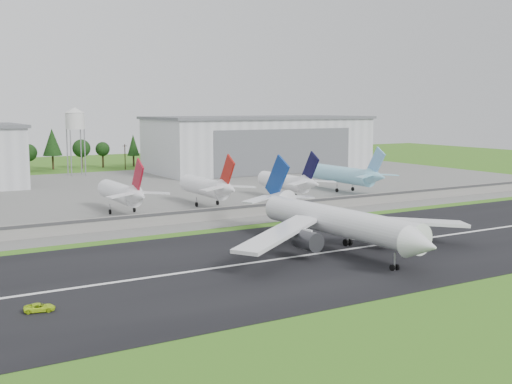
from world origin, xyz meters
TOP-DOWN VIEW (x-y plane):
  - ground at (0.00, 0.00)m, footprint 600.00×600.00m
  - runway at (0.00, 10.00)m, footprint 320.00×60.00m
  - runway_centerline at (0.00, 10.00)m, footprint 220.00×1.00m
  - apron at (0.00, 120.00)m, footprint 320.00×150.00m
  - blast_fence at (0.00, 54.99)m, footprint 240.00×0.61m
  - hangar_east at (75.00, 164.92)m, footprint 102.00×47.00m
  - water_tower at (-5.00, 185.00)m, footprint 8.40×8.40m
  - utility_poles at (0.00, 200.00)m, footprint 230.00×3.00m
  - treeline at (0.00, 215.00)m, footprint 320.00×16.00m
  - main_airliner at (1.67, 9.56)m, footprint 57.18×59.23m
  - ground_vehicle at (-59.94, 0.37)m, footprint 4.73×2.95m
  - parked_jet_red_a at (-21.08, 76.52)m, footprint 7.36×31.29m
  - parked_jet_red_b at (5.20, 76.53)m, footprint 7.36×31.29m
  - parked_jet_navy at (33.60, 76.50)m, footprint 7.36×31.29m
  - parked_jet_skyblue at (61.27, 81.56)m, footprint 7.36×37.29m

SIDE VIEW (x-z plane):
  - ground at x=0.00m, z-range 0.00..0.00m
  - utility_poles at x=0.00m, z-range -6.00..6.00m
  - treeline at x=0.00m, z-range -11.00..11.00m
  - runway at x=0.00m, z-range 0.00..0.10m
  - apron at x=0.00m, z-range 0.00..0.10m
  - runway_centerline at x=0.00m, z-range 0.10..0.12m
  - ground_vehicle at x=-59.94m, z-range 0.10..1.32m
  - blast_fence at x=0.00m, z-range 0.06..3.56m
  - main_airliner at x=1.67m, z-range -4.19..13.98m
  - parked_jet_navy at x=33.60m, z-range -2.31..14.02m
  - parked_jet_red_a at x=-21.08m, z-range -2.27..14.18m
  - parked_jet_red_b at x=5.20m, z-range -2.25..14.24m
  - parked_jet_skyblue at x=61.27m, z-range -2.21..14.48m
  - hangar_east at x=75.00m, z-range 0.03..25.23m
  - water_tower at x=-5.00m, z-range 9.85..39.25m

